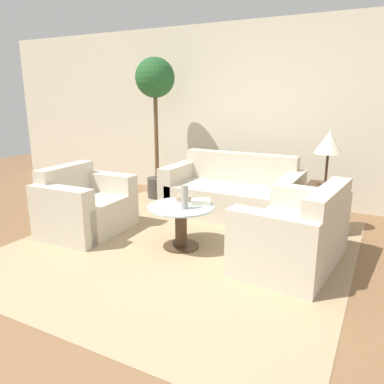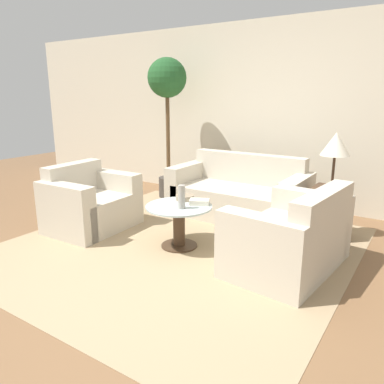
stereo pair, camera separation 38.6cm
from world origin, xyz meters
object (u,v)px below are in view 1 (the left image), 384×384
vase (185,197)px  armchair (83,208)px  loveseat (299,237)px  bowl (185,198)px  coffee_table (181,221)px  potted_plant (155,94)px  sofa_main (233,195)px  table_lamp (329,144)px  book_stack (201,202)px

vase → armchair: bearing=-177.9°
loveseat → bowl: bearing=-87.0°
coffee_table → potted_plant: bearing=129.8°
vase → sofa_main: bearing=90.6°
bowl → loveseat: bearing=-2.8°
loveseat → coffee_table: (-1.19, -0.15, 0.02)m
coffee_table → potted_plant: (-1.30, 1.56, 1.28)m
loveseat → sofa_main: bearing=-130.0°
table_lamp → armchair: bearing=-152.0°
sofa_main → table_lamp: (1.18, -0.09, 0.77)m
armchair → book_stack: 1.45m
sofa_main → table_lamp: table_lamp is taller
bowl → book_stack: same height
sofa_main → potted_plant: (-1.36, 0.25, 1.30)m
sofa_main → bowl: sofa_main is taller
armchair → coffee_table: (1.26, 0.11, 0.01)m
coffee_table → bowl: bearing=108.7°
loveseat → bowl: size_ratio=6.60×
coffee_table → armchair: bearing=-174.9°
potted_plant → bowl: 2.12m
table_lamp → book_stack: bearing=-135.7°
vase → loveseat: bearing=11.1°
sofa_main → potted_plant: potted_plant is taller
table_lamp → vase: bearing=-132.2°
table_lamp → bowl: 1.74m
loveseat → bowl: loveseat is taller
coffee_table → vase: vase is taller
armchair → loveseat: (2.44, 0.27, -0.00)m
vase → book_stack: vase is taller
potted_plant → table_lamp: bearing=-7.6°
sofa_main → loveseat: sofa_main is taller
loveseat → book_stack: (-1.03, 0.00, 0.21)m
coffee_table → table_lamp: bearing=44.4°
vase → bowl: size_ratio=1.23×
armchair → vase: bearing=-89.8°
table_lamp → vase: 1.79m
vase → book_stack: bearing=71.2°
armchair → bowl: size_ratio=5.13×
bowl → book_stack: 0.24m
coffee_table → table_lamp: size_ratio=1.12×
coffee_table → vase: size_ratio=2.88×
coffee_table → book_stack: book_stack is taller
table_lamp → sofa_main: bearing=175.6°
table_lamp → bowl: bearing=-142.7°
sofa_main → bowl: size_ratio=8.98×
potted_plant → bowl: bearing=-47.6°
sofa_main → armchair: 1.94m
armchair → vase: 1.37m
sofa_main → bowl: (-0.14, -1.09, 0.21)m
sofa_main → table_lamp: size_ratio=2.86×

